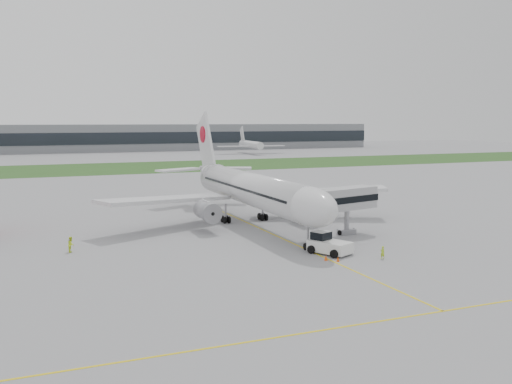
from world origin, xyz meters
name	(u,v)px	position (x,y,z in m)	size (l,w,h in m)	color
ground	(261,229)	(0.00, 0.00, 0.00)	(600.00, 600.00, 0.00)	gray
apron_markings	(275,235)	(0.00, -5.00, 0.00)	(70.00, 70.00, 0.04)	yellow
grass_strip	(126,168)	(0.00, 120.00, 0.01)	(600.00, 50.00, 0.02)	#2A501E
terminal_building	(89,138)	(0.00, 229.87, 7.00)	(320.00, 22.30, 14.00)	gray
airliner	(249,188)	(0.00, 4.87, 5.66)	(48.13, 53.95, 17.88)	silver
pushback_tug	(328,244)	(1.45, -17.46, 1.19)	(4.97, 5.79, 2.59)	white
jet_bridge	(330,201)	(6.14, -9.73, 5.18)	(14.84, 7.64, 7.01)	#A6A5A8
safety_cone_left	(326,258)	(-0.50, -20.56, 0.30)	(0.43, 0.43, 0.60)	#EC4B0C
safety_cone_right	(338,259)	(0.50, -21.60, 0.27)	(0.39, 0.39, 0.53)	#EC4B0C
ground_crew_near	(382,252)	(6.00, -22.45, 0.77)	(0.56, 0.37, 1.53)	#A9D122
ground_crew_far	(71,244)	(-27.59, -4.92, 0.97)	(0.95, 0.74, 1.95)	#E0FF2A
distant_aircraft_right	(251,154)	(70.45, 180.21, 0.00)	(33.56, 29.61, 12.83)	silver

